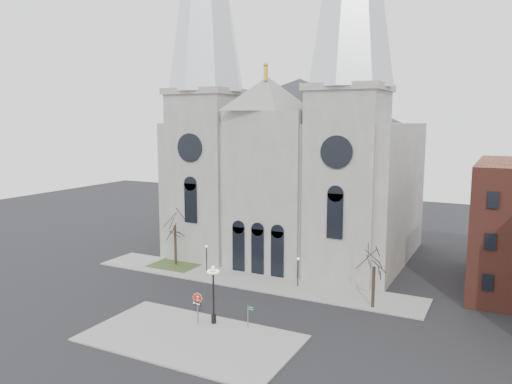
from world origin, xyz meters
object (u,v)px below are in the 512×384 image
at_px(stop_sign, 198,301).
at_px(street_name_sign, 249,314).
at_px(globe_lamp, 213,287).
at_px(one_way_sign, 198,308).

height_order(stop_sign, street_name_sign, stop_sign).
xyz_separation_m(globe_lamp, street_name_sign, (3.23, 0.69, -2.17)).
relative_size(globe_lamp, one_way_sign, 2.48).
bearing_deg(globe_lamp, one_way_sign, -146.15).
relative_size(one_way_sign, street_name_sign, 1.08).
xyz_separation_m(stop_sign, one_way_sign, (0.35, -0.55, -0.44)).
bearing_deg(stop_sign, one_way_sign, -42.32).
xyz_separation_m(stop_sign, street_name_sign, (4.77, 0.94, -0.70)).
bearing_deg(street_name_sign, globe_lamp, -165.99).
xyz_separation_m(one_way_sign, street_name_sign, (4.42, 1.49, -0.26)).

